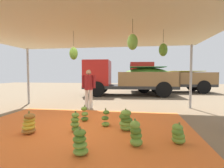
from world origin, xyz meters
TOP-DOWN VIEW (x-y plane):
  - ground_plane at (0.00, 3.00)m, footprint 40.00×40.00m
  - tarp_orange at (0.00, 0.00)m, footprint 6.07×4.37m
  - tent_canopy at (0.02, -0.08)m, footprint 8.00×7.00m
  - banana_bunch_0 at (1.28, -0.08)m, footprint 0.47×0.47m
  - banana_bunch_1 at (0.01, -0.35)m, footprint 0.33×0.33m
  - banana_bunch_2 at (1.55, -1.02)m, footprint 0.33×0.35m
  - banana_bunch_3 at (0.69, 0.19)m, footprint 0.31×0.32m
  - banana_bunch_4 at (-1.05, -0.68)m, footprint 0.45×0.45m
  - banana_bunch_5 at (-0.05, 0.61)m, footprint 0.32×0.32m
  - banana_bunch_8 at (0.55, -1.55)m, footprint 0.39×0.39m
  - banana_bunch_9 at (2.42, -0.78)m, footprint 0.39×0.39m
  - cargo_truck_main at (0.81, 7.42)m, footprint 6.30×2.65m
  - cargo_truck_far at (3.81, 10.14)m, footprint 6.60×2.77m
  - worker_0 at (-0.51, 2.61)m, footprint 0.61×0.37m

SIDE VIEW (x-z plane):
  - ground_plane at x=0.00m, z-range 0.00..0.00m
  - tarp_orange at x=0.00m, z-range 0.00..0.01m
  - banana_bunch_9 at x=2.42m, z-range -0.02..0.43m
  - banana_bunch_3 at x=0.69m, z-range -0.04..0.47m
  - banana_bunch_5 at x=-0.05m, z-range -0.04..0.47m
  - banana_bunch_8 at x=0.55m, z-range -0.04..0.48m
  - banana_bunch_1 at x=0.01m, z-range -0.03..0.49m
  - banana_bunch_4 at x=-1.05m, z-range -0.03..0.52m
  - banana_bunch_2 at x=1.55m, z-range -0.02..0.53m
  - banana_bunch_0 at x=1.28m, z-range -0.03..0.54m
  - worker_0 at x=-0.51m, z-range 0.14..1.79m
  - cargo_truck_far at x=3.81m, z-range -0.02..2.38m
  - cargo_truck_main at x=0.81m, z-range 0.03..2.43m
  - tent_canopy at x=0.02m, z-range 1.30..4.07m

